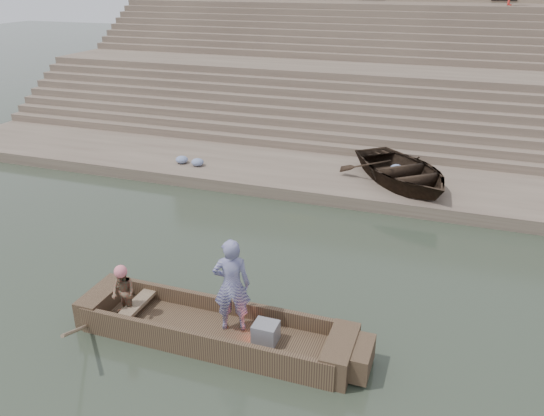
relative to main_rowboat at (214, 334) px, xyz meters
The scene contains 12 objects.
ground 1.30m from the main_rowboat, 67.13° to the left, with size 120.00×120.00×0.00m, color #2A3628.
lower_landing 9.21m from the main_rowboat, 86.87° to the left, with size 32.00×4.00×0.40m, color gray.
mid_landing 16.75m from the main_rowboat, 88.27° to the left, with size 32.00×3.00×2.80m, color gray.
upper_landing 23.83m from the main_rowboat, 88.78° to the left, with size 32.00×3.00×5.20m, color gray.
ghat_steps 18.47m from the main_rowboat, 88.43° to the left, with size 32.00×11.00×5.20m.
main_rowboat is the anchor object (origin of this frame).
rowboat_trim 0.28m from the main_rowboat, ahead, with size 6.04×2.63×1.79m.
standing_man 1.16m from the main_rowboat, 30.24° to the left, with size 0.71×0.47×1.96m, color navy.
rowing_man 2.00m from the main_rowboat, behind, with size 0.54×0.42×1.12m, color #26734E.
television 1.14m from the main_rowboat, ahead, with size 0.46×0.42×0.40m.
beached_rowboat 9.29m from the main_rowboat, 74.02° to the left, with size 3.09×4.33×0.90m, color #2D2116.
cloth_bundles 9.24m from the main_rowboat, 105.49° to the left, with size 7.85×2.12×0.26m.
Camera 1 is at (3.50, -9.09, 6.69)m, focal length 35.58 mm.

